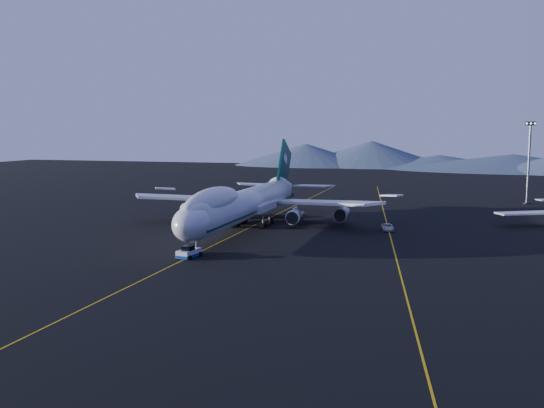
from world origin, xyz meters
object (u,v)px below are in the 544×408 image
(floodlight_mast, at_px, (529,162))
(service_van, at_px, (387,227))
(pushback_tug, at_px, (189,253))
(boeing_747, at_px, (245,203))

(floodlight_mast, bearing_deg, service_van, -120.21)
(pushback_tug, bearing_deg, boeing_747, 99.15)
(boeing_747, bearing_deg, service_van, 14.60)
(boeing_747, xyz_separation_m, pushback_tug, (0.01, -29.87, -5.15))
(boeing_747, xyz_separation_m, floodlight_mast, (64.69, 67.41, 6.41))
(pushback_tug, relative_size, service_van, 0.98)
(pushback_tug, xyz_separation_m, floodlight_mast, (64.68, 97.29, 11.55))
(boeing_747, height_order, floodlight_mast, floodlight_mast)
(pushback_tug, xyz_separation_m, service_van, (29.99, 37.69, 0.07))
(floodlight_mast, bearing_deg, pushback_tug, -123.62)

